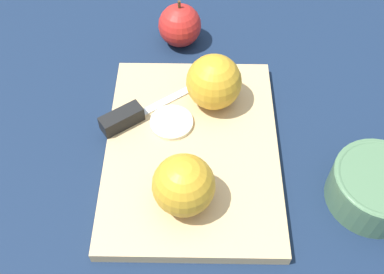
# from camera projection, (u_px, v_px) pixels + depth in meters

# --- Properties ---
(ground_plane) EXTENTS (4.00, 4.00, 0.00)m
(ground_plane) POSITION_uv_depth(u_px,v_px,m) (192.00, 153.00, 0.65)
(ground_plane) COLOR #14233D
(cutting_board) EXTENTS (0.36, 0.29, 0.02)m
(cutting_board) POSITION_uv_depth(u_px,v_px,m) (192.00, 149.00, 0.64)
(cutting_board) COLOR tan
(cutting_board) RESTS_ON ground_plane
(apple_half_left) EXTENTS (0.08, 0.08, 0.08)m
(apple_half_left) POSITION_uv_depth(u_px,v_px,m) (184.00, 185.00, 0.55)
(apple_half_left) COLOR gold
(apple_half_left) RESTS_ON cutting_board
(apple_half_right) EXTENTS (0.08, 0.08, 0.08)m
(apple_half_right) POSITION_uv_depth(u_px,v_px,m) (214.00, 82.00, 0.65)
(apple_half_right) COLOR gold
(apple_half_right) RESTS_ON cutting_board
(knife) EXTENTS (0.09, 0.15, 0.02)m
(knife) POSITION_uv_depth(u_px,v_px,m) (126.00, 117.00, 0.65)
(knife) COLOR silver
(knife) RESTS_ON cutting_board
(apple_slice) EXTENTS (0.06, 0.06, 0.01)m
(apple_slice) POSITION_uv_depth(u_px,v_px,m) (172.00, 122.00, 0.66)
(apple_slice) COLOR beige
(apple_slice) RESTS_ON cutting_board
(apple_whole) EXTENTS (0.07, 0.07, 0.09)m
(apple_whole) POSITION_uv_depth(u_px,v_px,m) (180.00, 25.00, 0.76)
(apple_whole) COLOR red
(apple_whole) RESTS_ON ground_plane
(bowl) EXTENTS (0.12, 0.12, 0.06)m
(bowl) POSITION_uv_depth(u_px,v_px,m) (376.00, 186.00, 0.58)
(bowl) COLOR #4C704C
(bowl) RESTS_ON ground_plane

